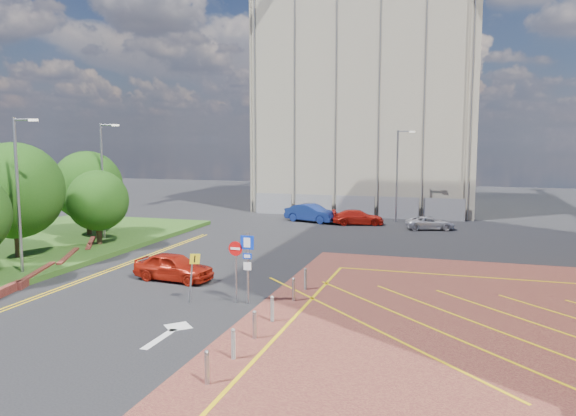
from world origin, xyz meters
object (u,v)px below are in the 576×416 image
at_px(lamp_back, 398,172).
at_px(tree_b, 15,191).
at_px(car_blue_back, 311,213).
at_px(lamp_left_far, 103,176).
at_px(warning_sign, 192,271).
at_px(sign_cluster, 243,260).
at_px(car_red_left, 174,267).
at_px(car_silver_back, 430,223).
at_px(tree_c, 98,201).
at_px(lamp_left_near, 19,189).
at_px(car_red_back, 358,217).
at_px(tree_d, 87,186).

bearing_deg(lamp_back, tree_b, -130.41).
xyz_separation_m(tree_b, car_blue_back, (12.39, 20.84, -3.45)).
relative_size(lamp_left_far, warning_sign, 3.56).
bearing_deg(sign_cluster, car_blue_back, 97.79).
distance_m(car_red_left, car_silver_back, 23.80).
bearing_deg(tree_c, sign_cluster, -33.16).
distance_m(sign_cluster, car_red_left, 5.81).
distance_m(lamp_left_near, car_red_back, 27.34).
bearing_deg(tree_d, car_red_left, -37.81).
distance_m(lamp_back, car_red_back, 5.43).
distance_m(car_blue_back, car_silver_back, 10.28).
relative_size(tree_d, car_red_left, 1.45).
bearing_deg(lamp_left_far, tree_c, -65.29).
distance_m(tree_c, lamp_left_near, 8.20).
relative_size(tree_d, lamp_left_far, 0.76).
xyz_separation_m(lamp_back, car_red_left, (-8.72, -24.21, -3.65)).
relative_size(tree_c, sign_cluster, 1.53).
bearing_deg(warning_sign, lamp_left_near, 171.51).
relative_size(lamp_left_far, car_red_left, 1.91).
relative_size(tree_b, sign_cluster, 2.11).
height_order(lamp_left_near, warning_sign, lamp_left_near).
bearing_deg(car_red_back, car_silver_back, -113.77).
bearing_deg(car_red_left, tree_b, 89.60).
bearing_deg(tree_d, sign_cluster, -35.58).
bearing_deg(tree_b, lamp_back, 49.59).
xyz_separation_m(tree_c, car_blue_back, (10.39, 15.84, -2.41)).
relative_size(tree_d, sign_cluster, 1.90).
xyz_separation_m(tree_c, car_red_left, (8.86, -6.21, -2.48)).
xyz_separation_m(lamp_back, car_blue_back, (-7.19, -2.16, -3.58)).
distance_m(car_red_left, car_blue_back, 22.10).
relative_size(warning_sign, car_red_left, 0.54).
bearing_deg(warning_sign, tree_d, 139.32).
relative_size(lamp_left_far, lamp_back, 1.00).
xyz_separation_m(warning_sign, car_red_back, (2.96, 25.01, -0.80)).
distance_m(tree_d, car_blue_back, 18.81).
relative_size(lamp_left_far, car_blue_back, 1.68).
relative_size(lamp_back, car_red_back, 1.85).
relative_size(lamp_left_near, lamp_left_far, 1.00).
distance_m(tree_c, sign_cluster, 16.53).
xyz_separation_m(tree_d, warning_sign, (14.63, -12.57, -2.44)).
bearing_deg(car_red_left, lamp_left_far, 55.95).
xyz_separation_m(tree_d, lamp_back, (20.58, 15.00, 0.49)).
relative_size(car_red_left, car_red_back, 0.97).
height_order(warning_sign, car_red_back, warning_sign).
distance_m(warning_sign, car_red_back, 25.19).
xyz_separation_m(tree_d, sign_cluster, (16.80, -12.02, -1.92)).
height_order(lamp_left_far, car_silver_back, lamp_left_far).
bearing_deg(tree_c, tree_b, -111.80).
bearing_deg(car_red_left, sign_cluster, -113.73).
xyz_separation_m(lamp_left_far, warning_sign, (12.55, -11.57, -3.23)).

